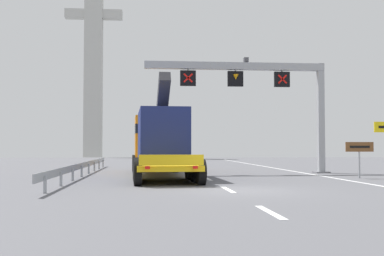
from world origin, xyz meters
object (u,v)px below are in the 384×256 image
at_px(overhead_lane_gantry, 260,84).
at_px(tourist_info_sign_brown, 359,151).
at_px(heavy_haul_truck_yellow, 159,141).
at_px(bridge_pylon_distant, 94,39).

distance_m(overhead_lane_gantry, tourist_info_sign_brown, 7.82).
bearing_deg(heavy_haul_truck_yellow, overhead_lane_gantry, 15.07).
xyz_separation_m(heavy_haul_truck_yellow, bridge_pylon_distant, (-9.31, 49.38, 16.76)).
relative_size(overhead_lane_gantry, heavy_haul_truck_yellow, 0.82).
distance_m(heavy_haul_truck_yellow, bridge_pylon_distant, 52.97).
bearing_deg(tourist_info_sign_brown, overhead_lane_gantry, 127.40).
relative_size(tourist_info_sign_brown, bridge_pylon_distant, 0.05).
distance_m(overhead_lane_gantry, bridge_pylon_distant, 51.88).
height_order(heavy_haul_truck_yellow, bridge_pylon_distant, bridge_pylon_distant).
bearing_deg(bridge_pylon_distant, tourist_info_sign_brown, -69.57).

